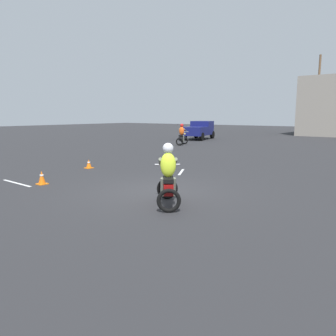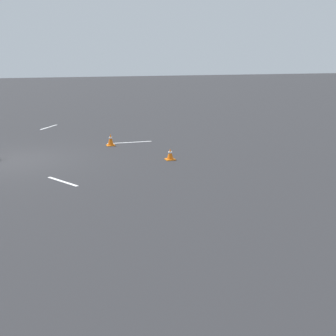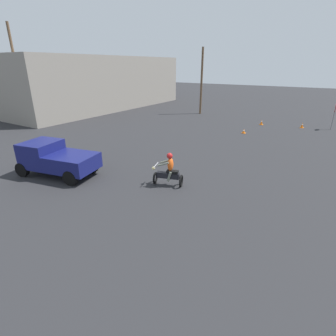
{
  "view_description": "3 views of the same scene",
  "coord_description": "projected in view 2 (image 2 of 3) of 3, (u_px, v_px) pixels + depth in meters",
  "views": [
    {
      "loc": [
        6.33,
        -7.69,
        2.38
      ],
      "look_at": [
        1.27,
        -1.02,
        1.0
      ],
      "focal_mm": 35.0,
      "sensor_mm": 36.0,
      "label": 1
    },
    {
      "loc": [
        -0.07,
        16.53,
        3.55
      ],
      "look_at": [
        -3.55,
        6.25,
        0.9
      ],
      "focal_mm": 50.0,
      "sensor_mm": 36.0,
      "label": 2
    },
    {
      "loc": [
        -18.2,
        7.34,
        5.51
      ],
      "look_at": [
        -8.36,
        13.52,
        0.9
      ],
      "focal_mm": 28.0,
      "sensor_mm": 36.0,
      "label": 3
    }
  ],
  "objects": [
    {
      "name": "ground_plane",
      "position": [
        12.0,
        160.0,
        16.03
      ],
      "size": [
        120.0,
        120.0,
        0.0
      ],
      "primitive_type": "plane",
      "color": "#28282B"
    },
    {
      "name": "traffic_cone_far_right",
      "position": [
        111.0,
        140.0,
        18.56
      ],
      "size": [
        0.32,
        0.32,
        0.48
      ],
      "color": "orange",
      "rests_on": "ground"
    },
    {
      "name": "traffic_cone_far_center",
      "position": [
        170.0,
        154.0,
        16.08
      ],
      "size": [
        0.32,
        0.32,
        0.39
      ],
      "color": "orange",
      "rests_on": "ground"
    },
    {
      "name": "lane_stripe_nw",
      "position": [
        63.0,
        181.0,
        13.37
      ],
      "size": [
        0.75,
        1.31,
        0.01
      ],
      "primitive_type": "cube",
      "rotation": [
        0.0,
        0.0,
        3.62
      ],
      "color": "silver",
      "rests_on": "ground"
    },
    {
      "name": "lane_stripe_w",
      "position": [
        130.0,
        142.0,
        19.29
      ],
      "size": [
        1.87,
        0.15,
        0.01
      ],
      "primitive_type": "cube",
      "rotation": [
        0.0,
        0.0,
        4.69
      ],
      "color": "silver",
      "rests_on": "ground"
    },
    {
      "name": "lane_stripe_sw",
      "position": [
        49.0,
        127.0,
        23.33
      ],
      "size": [
        1.0,
        1.46,
        0.01
      ],
      "primitive_type": "cube",
      "rotation": [
        0.0,
        0.0,
        5.71
      ],
      "color": "silver",
      "rests_on": "ground"
    }
  ]
}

